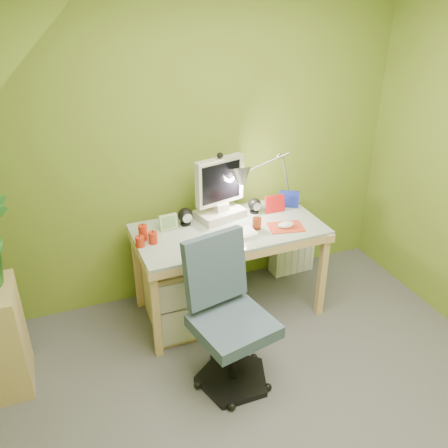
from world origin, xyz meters
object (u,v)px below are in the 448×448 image
object	(u,v)px
side_ledge	(1,339)
task_chair	(234,325)
radiator	(292,252)
monitor	(220,185)
desk	(229,270)
desk_lamp	(277,168)

from	to	relation	value
side_ledge	task_chair	world-z (taller)	task_chair
task_chair	radiator	world-z (taller)	task_chair
monitor	task_chair	xyz separation A→B (m)	(-0.24, -0.88, -0.52)
task_chair	side_ledge	bearing A→B (deg)	146.94
desk	desk_lamp	xyz separation A→B (m)	(0.45, 0.18, 0.68)
desk	monitor	xyz separation A→B (m)	(0.00, 0.18, 0.61)
desk	task_chair	size ratio (longest dim) A/B	1.47
task_chair	radiator	distance (m)	1.42
monitor	desk_lamp	xyz separation A→B (m)	(0.45, 0.00, 0.07)
desk	desk_lamp	bearing A→B (deg)	20.65
desk_lamp	side_ledge	size ratio (longest dim) A/B	0.93
monitor	desk_lamp	size ratio (longest dim) A/B	0.78
desk	side_ledge	xyz separation A→B (m)	(-1.56, -0.20, -0.00)
desk	radiator	bearing A→B (deg)	22.98
monitor	desk_lamp	world-z (taller)	desk_lamp
task_chair	radiator	bearing A→B (deg)	34.35
side_ledge	radiator	bearing A→B (deg)	12.99
monitor	side_ledge	distance (m)	1.72
radiator	desk	bearing A→B (deg)	-157.73
desk_lamp	side_ledge	distance (m)	2.16
task_chair	monitor	bearing A→B (deg)	62.06
monitor	radiator	distance (m)	1.07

